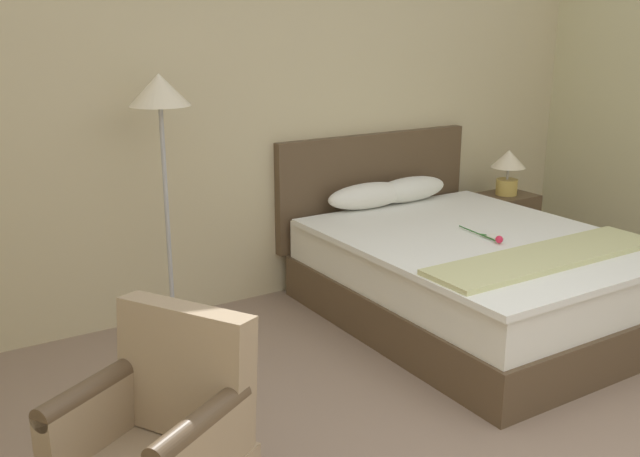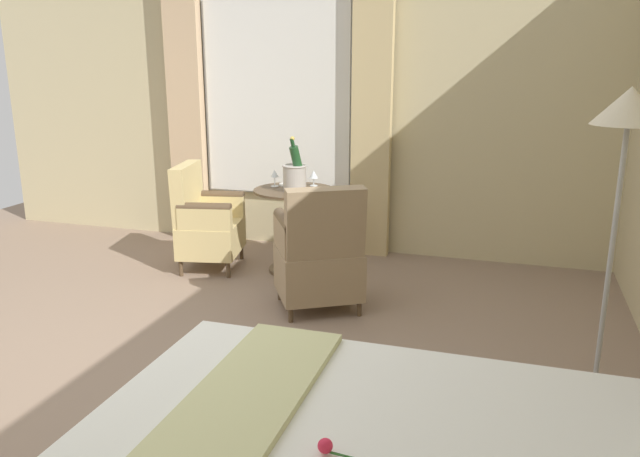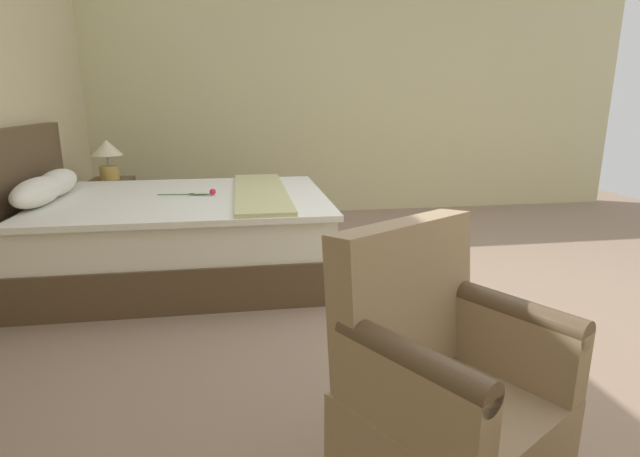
{
  "view_description": "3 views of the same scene",
  "coord_description": "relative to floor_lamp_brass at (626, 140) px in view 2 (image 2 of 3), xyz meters",
  "views": [
    {
      "loc": [
        -2.2,
        -1.32,
        1.96
      ],
      "look_at": [
        -0.33,
        1.67,
        0.94
      ],
      "focal_mm": 40.0,
      "sensor_mm": 36.0,
      "label": 1
    },
    {
      "loc": [
        2.64,
        2.19,
        1.8
      ],
      "look_at": [
        -0.39,
        1.25,
        0.94
      ],
      "focal_mm": 35.0,
      "sensor_mm": 36.0,
      "label": 2
    },
    {
      "loc": [
        -2.78,
        1.5,
        1.33
      ],
      "look_at": [
        -0.67,
        1.16,
        0.77
      ],
      "focal_mm": 28.0,
      "sensor_mm": 36.0,
      "label": 3
    }
  ],
  "objects": [
    {
      "name": "side_table_round",
      "position": [
        -1.51,
        -2.29,
        -0.99
      ],
      "size": [
        0.7,
        0.7,
        0.73
      ],
      "color": "brown",
      "rests_on": "ground"
    },
    {
      "name": "wine_glass_near_bucket",
      "position": [
        -1.71,
        -2.18,
        -0.59
      ],
      "size": [
        0.08,
        0.08,
        0.14
      ],
      "color": "white",
      "rests_on": "side_table_round"
    },
    {
      "name": "floor_lamp_brass",
      "position": [
        0.0,
        0.0,
        0.0
      ],
      "size": [
        0.36,
        0.36,
        1.68
      ],
      "color": "#B0B1B1",
      "rests_on": "ground"
    },
    {
      "name": "champagne_bucket",
      "position": [
        -1.44,
        -2.26,
        -0.54
      ],
      "size": [
        0.21,
        0.21,
        0.46
      ],
      "color": "#B5AEA6",
      "rests_on": "side_table_round"
    },
    {
      "name": "wine_glass_near_edge",
      "position": [
        -1.58,
        -2.49,
        -0.58
      ],
      "size": [
        0.07,
        0.07,
        0.15
      ],
      "color": "white",
      "rests_on": "side_table_round"
    },
    {
      "name": "armchair_by_window",
      "position": [
        -0.73,
        -1.82,
        -1.0
      ],
      "size": [
        0.77,
        0.78,
        0.96
      ],
      "color": "brown",
      "rests_on": "ground"
    },
    {
      "name": "wall_window_side",
      "position": [
        -2.34,
        -2.72,
        0.01
      ],
      "size": [
        0.27,
        6.35,
        2.87
      ],
      "color": "beige",
      "rests_on": "ground"
    },
    {
      "name": "armchair_facing_bed",
      "position": [
        -1.37,
        -3.07,
        -1.0
      ],
      "size": [
        0.68,
        0.62,
        0.93
      ],
      "color": "brown",
      "rests_on": "ground"
    },
    {
      "name": "ground_plane",
      "position": [
        0.76,
        -2.72,
        -1.42
      ],
      "size": [
        7.73,
        7.73,
        0.0
      ],
      "primitive_type": "plane",
      "color": "gray"
    },
    {
      "name": "snack_plate",
      "position": [
        -1.68,
        -2.39,
        -0.68
      ],
      "size": [
        0.2,
        0.2,
        0.04
      ],
      "color": "white",
      "rests_on": "side_table_round"
    }
  ]
}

